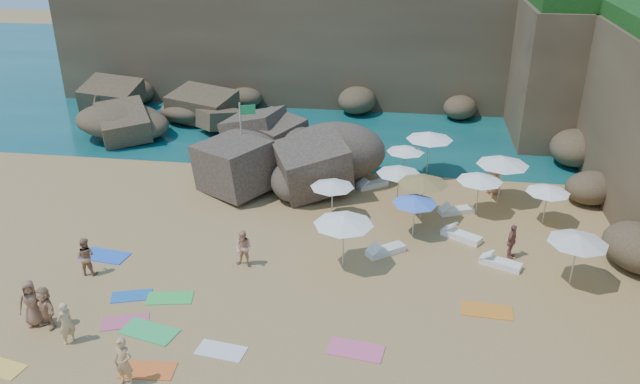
# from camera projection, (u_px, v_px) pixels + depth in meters

# --- Properties ---
(ground) EXTENTS (120.00, 120.00, 0.00)m
(ground) POSITION_uv_depth(u_px,v_px,m) (261.00, 264.00, 25.30)
(ground) COLOR tan
(ground) RESTS_ON ground
(seawater) EXTENTS (120.00, 120.00, 0.00)m
(seawater) POSITION_uv_depth(u_px,v_px,m) (343.00, 78.00, 52.20)
(seawater) COLOR #0C4751
(seawater) RESTS_ON ground
(cliff_back) EXTENTS (44.00, 8.00, 8.00)m
(cliff_back) POSITION_uv_depth(u_px,v_px,m) (364.00, 42.00, 45.77)
(cliff_back) COLOR brown
(cliff_back) RESTS_ON ground
(cliff_corner) EXTENTS (10.00, 12.00, 8.00)m
(cliff_corner) POSITION_uv_depth(u_px,v_px,m) (594.00, 66.00, 39.29)
(cliff_corner) COLOR brown
(cliff_corner) RESTS_ON ground
(rock_promontory) EXTENTS (12.00, 7.00, 2.00)m
(rock_promontory) POSITION_uv_depth(u_px,v_px,m) (154.00, 125.00, 41.11)
(rock_promontory) COLOR brown
(rock_promontory) RESTS_ON ground
(marina_masts) EXTENTS (3.10, 0.10, 6.00)m
(marina_masts) POSITION_uv_depth(u_px,v_px,m) (152.00, 36.00, 53.12)
(marina_masts) COLOR white
(marina_masts) RESTS_ON ground
(rock_outcrop) EXTENTS (8.83, 7.45, 3.06)m
(rock_outcrop) POSITION_uv_depth(u_px,v_px,m) (296.00, 176.00, 33.50)
(rock_outcrop) COLOR brown
(rock_outcrop) RESTS_ON ground
(flag_pole) EXTENTS (0.82, 0.29, 4.30)m
(flag_pole) POSITION_uv_depth(u_px,v_px,m) (244.00, 132.00, 31.63)
(flag_pole) COLOR silver
(flag_pole) RESTS_ON ground
(parasol_0) EXTENTS (2.01, 2.01, 1.90)m
(parasol_0) POSITION_uv_depth(u_px,v_px,m) (299.00, 158.00, 31.11)
(parasol_0) COLOR silver
(parasol_0) RESTS_ON ground
(parasol_1) EXTENTS (2.48, 2.48, 2.35)m
(parasol_1) POSITION_uv_depth(u_px,v_px,m) (430.00, 136.00, 32.87)
(parasol_1) COLOR silver
(parasol_1) RESTS_ON ground
(parasol_2) EXTENTS (2.12, 2.12, 2.01)m
(parasol_2) POSITION_uv_depth(u_px,v_px,m) (480.00, 178.00, 28.66)
(parasol_2) COLOR silver
(parasol_2) RESTS_ON ground
(parasol_3) EXTENTS (1.98, 1.98, 1.88)m
(parasol_3) POSITION_uv_depth(u_px,v_px,m) (406.00, 149.00, 32.33)
(parasol_3) COLOR silver
(parasol_3) RESTS_ON ground
(parasol_4) EXTENTS (2.49, 2.49, 2.36)m
(parasol_4) POSITION_uv_depth(u_px,v_px,m) (503.00, 161.00, 29.66)
(parasol_4) COLOR silver
(parasol_4) RESTS_ON ground
(parasol_5) EXTENTS (2.02, 2.02, 1.91)m
(parasol_5) POSITION_uv_depth(u_px,v_px,m) (332.00, 184.00, 28.25)
(parasol_5) COLOR silver
(parasol_5) RESTS_ON ground
(parasol_6) EXTENTS (2.29, 2.29, 2.16)m
(parasol_6) POSITION_uv_depth(u_px,v_px,m) (423.00, 180.00, 28.08)
(parasol_6) COLOR silver
(parasol_6) RESTS_ON ground
(parasol_7) EXTENTS (2.12, 2.12, 2.01)m
(parasol_7) POSITION_uv_depth(u_px,v_px,m) (399.00, 170.00, 29.45)
(parasol_7) COLOR silver
(parasol_7) RESTS_ON ground
(parasol_8) EXTENTS (1.96, 1.96, 1.85)m
(parasol_8) POSITION_uv_depth(u_px,v_px,m) (548.00, 189.00, 27.85)
(parasol_8) COLOR silver
(parasol_8) RESTS_ON ground
(parasol_9) EXTENTS (2.40, 2.40, 2.27)m
(parasol_9) POSITION_uv_depth(u_px,v_px,m) (344.00, 220.00, 24.33)
(parasol_9) COLOR silver
(parasol_9) RESTS_ON ground
(parasol_10) EXTENTS (1.97, 1.97, 1.86)m
(parasol_10) POSITION_uv_depth(u_px,v_px,m) (415.00, 200.00, 26.81)
(parasol_10) COLOR silver
(parasol_10) RESTS_ON ground
(parasol_11) EXTENTS (2.25, 2.25, 2.13)m
(parasol_11) POSITION_uv_depth(u_px,v_px,m) (578.00, 239.00, 23.24)
(parasol_11) COLOR silver
(parasol_11) RESTS_ON ground
(lounger_0) EXTENTS (1.73, 1.12, 0.26)m
(lounger_0) POSITION_uv_depth(u_px,v_px,m) (456.00, 211.00, 29.42)
(lounger_0) COLOR white
(lounger_0) RESTS_ON ground
(lounger_1) EXTENTS (2.03, 1.50, 0.30)m
(lounger_1) POSITION_uv_depth(u_px,v_px,m) (315.00, 183.00, 32.22)
(lounger_1) COLOR white
(lounger_1) RESTS_ON ground
(lounger_2) EXTENTS (1.65, 1.39, 0.25)m
(lounger_2) POSITION_uv_depth(u_px,v_px,m) (372.00, 185.00, 32.14)
(lounger_2) COLOR silver
(lounger_2) RESTS_ON ground
(lounger_3) EXTENTS (1.73, 1.15, 0.26)m
(lounger_3) POSITION_uv_depth(u_px,v_px,m) (501.00, 263.00, 25.13)
(lounger_3) COLOR white
(lounger_3) RESTS_ON ground
(lounger_4) EXTENTS (1.81, 1.43, 0.27)m
(lounger_4) POSITION_uv_depth(u_px,v_px,m) (461.00, 236.00, 27.17)
(lounger_4) COLOR white
(lounger_4) RESTS_ON ground
(lounger_5) EXTENTS (1.69, 1.49, 0.26)m
(lounger_5) POSITION_uv_depth(u_px,v_px,m) (386.00, 251.00, 26.05)
(lounger_5) COLOR white
(lounger_5) RESTS_ON ground
(towel_0) EXTENTS (1.64, 1.17, 0.03)m
(towel_0) POSITION_uv_depth(u_px,v_px,m) (132.00, 296.00, 23.25)
(towel_0) COLOR blue
(towel_0) RESTS_ON ground
(towel_1) EXTENTS (1.79, 1.29, 0.03)m
(towel_1) POSITION_uv_depth(u_px,v_px,m) (125.00, 322.00, 21.82)
(towel_1) COLOR #D35276
(towel_1) RESTS_ON ground
(towel_2) EXTENTS (1.73, 0.96, 0.03)m
(towel_2) POSITION_uv_depth(u_px,v_px,m) (148.00, 370.00, 19.56)
(towel_2) COLOR orange
(towel_2) RESTS_ON ground
(towel_3) EXTENTS (2.11, 1.39, 0.03)m
(towel_3) POSITION_uv_depth(u_px,v_px,m) (149.00, 331.00, 21.32)
(towel_3) COLOR #36BD60
(towel_3) RESTS_ON ground
(towel_4) EXTENTS (1.63, 1.04, 0.03)m
(towel_4) POSITION_uv_depth(u_px,v_px,m) (1.00, 368.00, 19.67)
(towel_4) COLOR yellow
(towel_4) RESTS_ON ground
(towel_5) EXTENTS (1.69, 1.00, 0.03)m
(towel_5) POSITION_uv_depth(u_px,v_px,m) (221.00, 351.00, 20.42)
(towel_5) COLOR silver
(towel_5) RESTS_ON ground
(towel_8) EXTENTS (2.06, 1.22, 0.03)m
(towel_8) POSITION_uv_depth(u_px,v_px,m) (105.00, 256.00, 25.89)
(towel_8) COLOR blue
(towel_8) RESTS_ON ground
(towel_9) EXTENTS (1.92, 1.14, 0.03)m
(towel_9) POSITION_uv_depth(u_px,v_px,m) (356.00, 350.00, 20.45)
(towel_9) COLOR #EA5B8B
(towel_9) RESTS_ON ground
(towel_10) EXTENTS (1.86, 1.01, 0.03)m
(towel_10) POSITION_uv_depth(u_px,v_px,m) (487.00, 311.00, 22.41)
(towel_10) COLOR orange
(towel_10) RESTS_ON ground
(towel_11) EXTENTS (1.82, 1.15, 0.03)m
(towel_11) POSITION_uv_depth(u_px,v_px,m) (170.00, 298.00, 23.13)
(towel_11) COLOR green
(towel_11) RESTS_ON ground
(person_stand_1) EXTENTS (0.81, 0.65, 1.58)m
(person_stand_1) POSITION_uv_depth(u_px,v_px,m) (85.00, 256.00, 24.35)
(person_stand_1) COLOR #A67453
(person_stand_1) RESTS_ON ground
(person_stand_2) EXTENTS (1.23, 0.86, 1.75)m
(person_stand_2) POSITION_uv_depth(u_px,v_px,m) (281.00, 165.00, 32.52)
(person_stand_2) COLOR tan
(person_stand_2) RESTS_ON ground
(person_stand_3) EXTENTS (0.73, 0.94, 1.48)m
(person_stand_3) POSITION_uv_depth(u_px,v_px,m) (512.00, 241.00, 25.54)
(person_stand_3) COLOR #95564A
(person_stand_3) RESTS_ON ground
(person_stand_4) EXTENTS (0.94, 1.01, 1.84)m
(person_stand_4) POSITION_uv_depth(u_px,v_px,m) (494.00, 176.00, 31.12)
(person_stand_4) COLOR tan
(person_stand_4) RESTS_ON ground
(person_stand_5) EXTENTS (1.79, 0.72, 1.87)m
(person_stand_5) POSITION_uv_depth(u_px,v_px,m) (244.00, 140.00, 35.86)
(person_stand_5) COLOR #AB6855
(person_stand_5) RESTS_ON ground
(person_stand_6) EXTENTS (0.57, 0.67, 1.56)m
(person_stand_6) POSITION_uv_depth(u_px,v_px,m) (65.00, 323.00, 20.51)
(person_stand_6) COLOR #D6B079
(person_stand_6) RESTS_ON ground
(person_lie_2) EXTENTS (1.56, 1.91, 0.46)m
(person_lie_2) POSITION_uv_depth(u_px,v_px,m) (35.00, 319.00, 21.62)
(person_lie_2) COLOR #8B5E45
(person_lie_2) RESTS_ON ground
(person_lie_3) EXTENTS (2.04, 2.08, 0.42)m
(person_lie_3) POSITION_uv_depth(u_px,v_px,m) (49.00, 322.00, 21.50)
(person_lie_3) COLOR tan
(person_lie_3) RESTS_ON ground
(person_lie_4) EXTENTS (0.81, 1.72, 0.40)m
(person_lie_4) POSITION_uv_depth(u_px,v_px,m) (127.00, 379.00, 18.93)
(person_lie_4) COLOR tan
(person_lie_4) RESTS_ON ground
(person_lie_5) EXTENTS (1.05, 1.67, 0.59)m
(person_lie_5) POSITION_uv_depth(u_px,v_px,m) (244.00, 260.00, 25.07)
(person_lie_5) COLOR #E8A484
(person_lie_5) RESTS_ON ground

